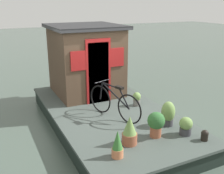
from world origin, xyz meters
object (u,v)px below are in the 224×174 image
potted_plant_ivy (130,131)px  potted_plant_geranium (137,99)px  houseboat_cabin (86,60)px  bicycle (114,102)px  potted_plant_basil (118,145)px  potted_plant_thyme (156,123)px  mooring_bollard (205,135)px  potted_plant_rosemary (186,126)px  potted_plant_succulent (168,114)px

potted_plant_ivy → potted_plant_geranium: size_ratio=1.57×
houseboat_cabin → potted_plant_ivy: houseboat_cabin is taller
bicycle → potted_plant_basil: 1.76m
potted_plant_thyme → mooring_bollard: (-0.58, -0.81, -0.19)m
potted_plant_ivy → mooring_bollard: size_ratio=2.60×
bicycle → mooring_bollard: 2.19m
bicycle → potted_plant_thyme: (-1.25, -0.36, -0.08)m
potted_plant_rosemary → potted_plant_basil: (-0.14, 1.70, 0.05)m
houseboat_cabin → potted_plant_thyme: size_ratio=3.88×
potted_plant_thyme → potted_plant_geranium: bearing=-18.1°
mooring_bollard → potted_plant_basil: bearing=82.9°
potted_plant_ivy → potted_plant_basil: 0.54m
houseboat_cabin → potted_plant_ivy: 3.48m
bicycle → potted_plant_ivy: (-1.28, 0.29, -0.11)m
potted_plant_basil → potted_plant_thyme: bearing=-72.3°
houseboat_cabin → potted_plant_basil: 3.87m
potted_plant_ivy → potted_plant_basil: size_ratio=1.13×
potted_plant_thyme → potted_plant_rosemary: bearing=-108.6°
potted_plant_geranium → potted_plant_ivy: bearing=145.1°
mooring_bollard → bicycle: bearing=32.6°
houseboat_cabin → mooring_bollard: 4.19m
potted_plant_succulent → potted_plant_thyme: potted_plant_succulent is taller
potted_plant_succulent → potted_plant_geranium: (1.37, 0.01, -0.09)m
potted_plant_thyme → potted_plant_rosemary: 0.67m
potted_plant_thyme → potted_plant_basil: (-0.34, 1.08, -0.06)m
potted_plant_basil → potted_plant_ivy: bearing=-53.7°
potted_plant_ivy → potted_plant_geranium: bearing=-34.9°
potted_plant_ivy → potted_plant_thyme: (0.03, -0.65, 0.03)m
potted_plant_thyme → potted_plant_ivy: bearing=92.3°
bicycle → mooring_bollard: bearing=-147.4°
potted_plant_rosemary → potted_plant_geranium: bearing=2.1°
potted_plant_thyme → potted_plant_succulent: bearing=-59.5°
bicycle → potted_plant_thyme: bicycle is taller
bicycle → potted_plant_geranium: (0.45, -0.91, -0.20)m
potted_plant_succulent → mooring_bollard: bearing=-164.8°
potted_plant_succulent → potted_plant_geranium: 1.37m
houseboat_cabin → potted_plant_basil: (-3.70, 0.80, -0.80)m
potted_plant_rosemary → potted_plant_basil: potted_plant_basil is taller
potted_plant_succulent → potted_plant_basil: bearing=112.3°
potted_plant_ivy → potted_plant_thyme: size_ratio=1.09×
houseboat_cabin → potted_plant_thyme: (-3.35, -0.28, -0.74)m
bicycle → potted_plant_thyme: 1.30m
bicycle → potted_plant_geranium: 1.04m
houseboat_cabin → potted_plant_geranium: houseboat_cabin is taller
potted_plant_rosemary → potted_plant_geranium: (1.91, 0.07, -0.00)m
potted_plant_succulent → potted_plant_ivy: size_ratio=0.97×
potted_plant_rosemary → mooring_bollard: potted_plant_rosemary is taller
potted_plant_geranium → mooring_bollard: 2.29m
bicycle → potted_plant_geranium: size_ratio=4.20×
bicycle → potted_plant_succulent: bearing=-135.0°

